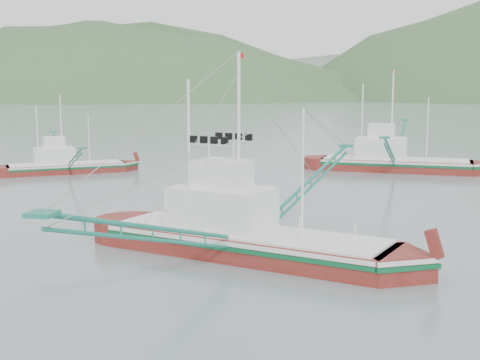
# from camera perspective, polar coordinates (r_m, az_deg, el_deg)

# --- Properties ---
(ground) EXTENTS (1200.00, 1200.00, 0.00)m
(ground) POSITION_cam_1_polar(r_m,az_deg,el_deg) (40.36, -1.94, -5.70)
(ground) COLOR slate
(ground) RESTS_ON ground
(main_boat) EXTENTS (17.44, 29.82, 12.36)m
(main_boat) POSITION_cam_1_polar(r_m,az_deg,el_deg) (37.78, 0.41, -2.96)
(main_boat) COLOR maroon
(main_boat) RESTS_ON ground
(bg_boat_right) EXTENTS (16.65, 29.64, 12.01)m
(bg_boat_right) POSITION_cam_1_polar(r_m,az_deg,el_deg) (76.26, 12.97, 1.98)
(bg_boat_right) COLOR maroon
(bg_boat_right) RESTS_ON ground
(bg_boat_left) EXTENTS (16.57, 20.26, 9.16)m
(bg_boat_left) POSITION_cam_1_polar(r_m,az_deg,el_deg) (75.11, -14.68, 2.06)
(bg_boat_left) COLOR maroon
(bg_boat_left) RESTS_ON ground
(headland_left) EXTENTS (448.00, 308.00, 210.00)m
(headland_left) POSITION_cam_1_polar(r_m,az_deg,el_deg) (441.05, -12.51, 6.84)
(headland_left) COLOR #36582D
(headland_left) RESTS_ON ground
(ridge_distant) EXTENTS (960.00, 400.00, 240.00)m
(ridge_distant) POSITION_cam_1_polar(r_m,az_deg,el_deg) (598.21, 15.14, 7.09)
(ridge_distant) COLOR slate
(ridge_distant) RESTS_ON ground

